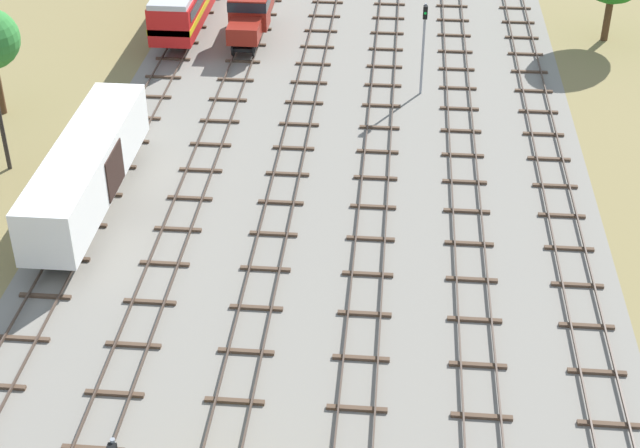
# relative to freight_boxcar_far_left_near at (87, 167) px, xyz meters

# --- Properties ---
(ground_plane) EXTENTS (480.00, 480.00, 0.00)m
(ground_plane) POSITION_rel_freight_boxcar_far_left_near_xyz_m (12.11, 1.83, -2.45)
(ground_plane) COLOR olive
(ballast_bed) EXTENTS (28.23, 176.00, 0.01)m
(ballast_bed) POSITION_rel_freight_boxcar_far_left_near_xyz_m (12.11, 1.83, -2.45)
(ballast_bed) COLOR gray
(ballast_bed) RESTS_ON ground
(track_far_left) EXTENTS (2.40, 126.00, 0.29)m
(track_far_left) POSITION_rel_freight_boxcar_far_left_near_xyz_m (-0.01, 2.83, -2.31)
(track_far_left) COLOR #47382D
(track_far_left) RESTS_ON ground
(track_left) EXTENTS (2.40, 126.00, 0.29)m
(track_left) POSITION_rel_freight_boxcar_far_left_near_xyz_m (4.84, 2.83, -2.31)
(track_left) COLOR #47382D
(track_left) RESTS_ON ground
(track_centre_left) EXTENTS (2.40, 126.00, 0.29)m
(track_centre_left) POSITION_rel_freight_boxcar_far_left_near_xyz_m (9.69, 2.83, -2.31)
(track_centre_left) COLOR #47382D
(track_centre_left) RESTS_ON ground
(track_centre) EXTENTS (2.40, 126.00, 0.29)m
(track_centre) POSITION_rel_freight_boxcar_far_left_near_xyz_m (14.53, 2.83, -2.31)
(track_centre) COLOR #47382D
(track_centre) RESTS_ON ground
(track_centre_right) EXTENTS (2.40, 126.00, 0.29)m
(track_centre_right) POSITION_rel_freight_boxcar_far_left_near_xyz_m (19.38, 2.83, -2.31)
(track_centre_right) COLOR #47382D
(track_centre_right) RESTS_ON ground
(track_right) EXTENTS (2.40, 126.00, 0.29)m
(track_right) POSITION_rel_freight_boxcar_far_left_near_xyz_m (24.22, 2.83, -2.31)
(track_right) COLOR #47382D
(track_right) RESTS_ON ground
(freight_boxcar_far_left_near) EXTENTS (2.87, 14.00, 3.60)m
(freight_boxcar_far_left_near) POSITION_rel_freight_boxcar_far_left_near_xyz_m (0.00, 0.00, 0.00)
(freight_boxcar_far_left_near) COLOR white
(freight_boxcar_far_left_near) RESTS_ON ground
(shunter_loco_left_mid) EXTENTS (2.74, 8.46, 3.10)m
(shunter_loco_left_mid) POSITION_rel_freight_boxcar_far_left_near_xyz_m (4.84, 23.36, -0.44)
(shunter_loco_left_mid) COLOR maroon
(shunter_loco_left_mid) RESTS_ON ground
(signal_post_near) EXTENTS (0.28, 0.47, 6.00)m
(signal_post_near) POSITION_rel_freight_boxcar_far_left_near_xyz_m (16.96, 15.40, 1.32)
(signal_post_near) COLOR gray
(signal_post_near) RESTS_ON ground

